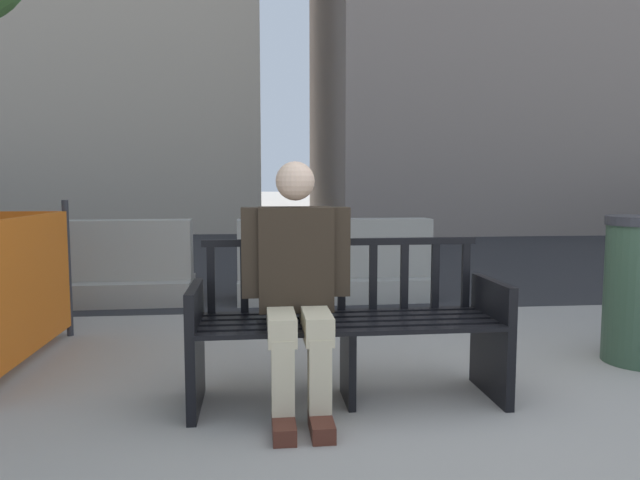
% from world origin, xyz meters
% --- Properties ---
extents(ground_plane, '(200.00, 200.00, 0.00)m').
position_xyz_m(ground_plane, '(0.00, 0.00, 0.00)').
color(ground_plane, gray).
extents(street_asphalt, '(120.00, 12.00, 0.01)m').
position_xyz_m(street_asphalt, '(0.00, 8.70, 0.00)').
color(street_asphalt, '#28282B').
rests_on(street_asphalt, ground).
extents(street_bench, '(1.70, 0.55, 0.88)m').
position_xyz_m(street_bench, '(-0.61, 0.48, 0.40)').
color(street_bench, black).
rests_on(street_bench, ground).
extents(seated_person, '(0.58, 0.72, 1.31)m').
position_xyz_m(seated_person, '(-0.90, 0.42, 0.69)').
color(seated_person, '#2D2319').
rests_on(seated_person, ground).
extents(jersey_barrier_centre, '(2.01, 0.70, 0.84)m').
position_xyz_m(jersey_barrier_centre, '(-0.32, 3.25, 0.34)').
color(jersey_barrier_centre, gray).
rests_on(jersey_barrier_centre, ground).
extents(jersey_barrier_left, '(2.02, 0.73, 0.84)m').
position_xyz_m(jersey_barrier_left, '(-2.79, 3.29, 0.34)').
color(jersey_barrier_left, '#9E998E').
rests_on(jersey_barrier_left, ground).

